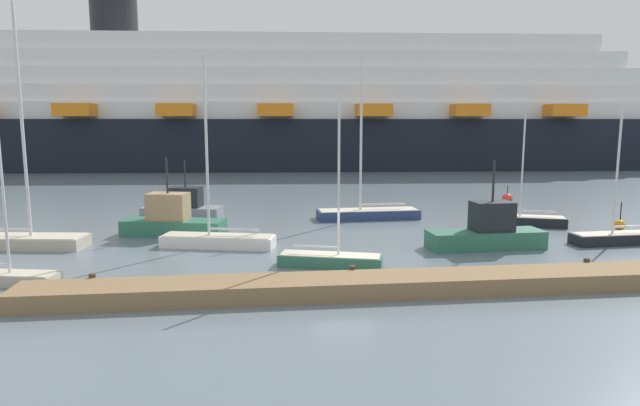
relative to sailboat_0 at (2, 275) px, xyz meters
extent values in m
plane|color=slate|center=(13.28, 0.58, -0.35)|extent=(600.00, 600.00, 0.00)
cube|color=olive|center=(13.28, -2.87, -0.03)|extent=(23.57, 1.89, 0.64)
cylinder|color=#423323|center=(3.85, -1.83, 0.03)|extent=(0.24, 0.24, 0.77)
cylinder|color=#423323|center=(13.28, -1.83, 0.03)|extent=(0.24, 0.24, 0.77)
cylinder|color=#423323|center=(22.71, -1.83, 0.03)|extent=(0.24, 0.24, 0.77)
cube|color=#BCB29E|center=(-0.01, 0.00, -0.15)|extent=(4.39, 1.90, 0.40)
cube|color=beige|center=(-0.01, 0.00, 0.07)|extent=(4.20, 1.78, 0.04)
cylinder|color=silver|center=(0.33, -0.07, 3.52)|extent=(0.10, 0.10, 6.95)
cube|color=#2D6B51|center=(12.81, 0.91, -0.09)|extent=(4.53, 2.36, 0.52)
cube|color=beige|center=(12.81, 0.91, 0.19)|extent=(4.34, 2.22, 0.04)
cylinder|color=silver|center=(13.14, 0.81, 3.63)|extent=(0.11, 0.11, 6.92)
cylinder|color=silver|center=(12.20, 1.09, 0.52)|extent=(1.92, 0.65, 0.08)
cube|color=black|center=(25.60, 8.70, -0.07)|extent=(4.59, 2.61, 0.55)
cube|color=beige|center=(25.60, 8.70, 0.22)|extent=(4.39, 2.46, 0.04)
cylinder|color=silver|center=(25.26, 8.81, 3.16)|extent=(0.11, 0.11, 5.93)
cylinder|color=silver|center=(26.20, 8.49, 0.55)|extent=(1.91, 0.73, 0.09)
cube|color=black|center=(27.93, 3.59, -0.09)|extent=(4.95, 1.39, 0.53)
cube|color=beige|center=(27.93, 3.59, 0.20)|extent=(4.75, 1.28, 0.04)
cylinder|color=silver|center=(27.54, 3.57, 3.42)|extent=(0.12, 0.12, 6.47)
cylinder|color=silver|center=(28.64, 3.62, 0.53)|extent=(2.21, 0.19, 0.09)
cube|color=#BCB29E|center=(-1.79, 6.24, -0.07)|extent=(6.44, 2.57, 0.56)
cube|color=beige|center=(-1.79, 6.24, 0.23)|extent=(6.18, 2.40, 0.04)
cylinder|color=silver|center=(-1.30, 6.17, 5.75)|extent=(0.15, 0.15, 11.07)
cylinder|color=silver|center=(-2.69, 6.37, 0.56)|extent=(2.81, 0.51, 0.12)
cube|color=navy|center=(16.77, 12.11, -0.07)|extent=(6.51, 1.89, 0.57)
cube|color=beige|center=(16.77, 12.11, 0.24)|extent=(6.24, 1.75, 0.04)
cylinder|color=silver|center=(16.25, 12.10, 5.13)|extent=(0.15, 0.15, 9.83)
cylinder|color=silver|center=(17.70, 12.14, 0.57)|extent=(2.91, 0.21, 0.12)
cube|color=white|center=(7.81, 5.27, -0.07)|extent=(5.75, 2.65, 0.56)
cube|color=beige|center=(7.81, 5.27, 0.23)|extent=(5.51, 2.49, 0.04)
cylinder|color=silver|center=(7.37, 5.37, 4.56)|extent=(0.13, 0.13, 8.70)
cylinder|color=silver|center=(8.59, 5.07, 0.56)|extent=(2.47, 0.70, 0.11)
cube|color=#2D6B51|center=(5.24, 8.34, 0.08)|extent=(5.74, 2.95, 0.86)
cube|color=#A3845B|center=(4.97, 8.40, 1.24)|extent=(2.35, 1.76, 1.45)
cylinder|color=#262626|center=(4.97, 8.40, 2.92)|extent=(0.11, 0.11, 1.92)
cube|color=gray|center=(4.91, 14.35, -0.03)|extent=(5.30, 2.74, 0.64)
cube|color=#1E2328|center=(5.16, 14.30, 0.94)|extent=(2.22, 1.71, 1.29)
cylinder|color=#262626|center=(5.16, 14.30, 2.47)|extent=(0.10, 0.10, 1.77)
cube|color=#2D6B51|center=(20.80, 3.45, 0.09)|extent=(5.73, 1.87, 0.88)
cube|color=#1E2328|center=(21.09, 3.46, 1.24)|extent=(1.98, 1.33, 1.42)
cylinder|color=#262626|center=(21.09, 3.46, 2.94)|extent=(0.11, 0.11, 1.98)
sphere|color=orange|center=(30.26, 6.81, -0.05)|extent=(0.61, 0.61, 0.61)
cylinder|color=black|center=(30.26, 6.81, 0.76)|extent=(0.06, 0.06, 1.01)
sphere|color=red|center=(28.49, 17.21, 0.03)|extent=(0.77, 0.77, 0.77)
cylinder|color=black|center=(28.49, 17.21, 0.72)|extent=(0.06, 0.06, 0.61)
cube|color=black|center=(12.77, 52.63, 2.85)|extent=(117.28, 24.39, 6.40)
cube|color=white|center=(12.77, 52.63, 7.10)|extent=(107.85, 21.79, 2.10)
cube|color=white|center=(12.77, 52.63, 9.20)|extent=(101.38, 20.48, 2.10)
cube|color=white|center=(12.77, 52.63, 11.29)|extent=(94.91, 19.18, 2.10)
cube|color=white|center=(12.77, 52.63, 13.39)|extent=(88.44, 17.87, 2.10)
cube|color=white|center=(12.77, 52.63, 15.48)|extent=(81.97, 16.56, 2.10)
cube|color=orange|center=(-11.05, 45.80, 7.10)|extent=(4.41, 3.54, 1.47)
cube|color=orange|center=(0.56, 44.99, 7.10)|extent=(4.41, 3.54, 1.47)
cube|color=orange|center=(12.17, 44.17, 7.10)|extent=(4.41, 3.54, 1.47)
cube|color=orange|center=(23.79, 43.36, 7.10)|extent=(4.41, 3.54, 1.47)
cube|color=orange|center=(35.40, 42.55, 7.10)|extent=(4.41, 3.54, 1.47)
cube|color=orange|center=(47.02, 41.73, 7.10)|extent=(4.41, 3.54, 1.47)
cylinder|color=black|center=(-8.14, 54.09, 19.44)|extent=(5.87, 5.87, 5.82)
camera|label=1|loc=(9.74, -21.50, 5.81)|focal=30.64mm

